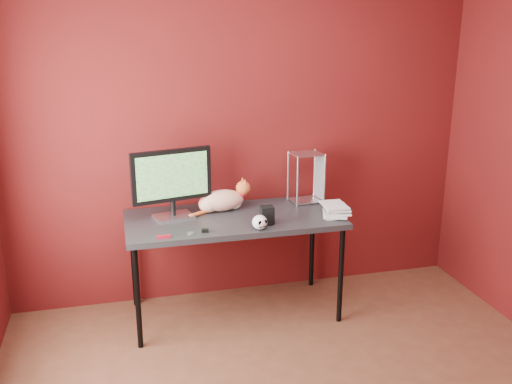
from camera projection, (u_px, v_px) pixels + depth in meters
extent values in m
cube|color=#4E0E0F|center=(242.00, 129.00, 4.22)|extent=(3.50, 0.02, 2.60)
cube|color=black|center=(234.00, 219.00, 4.00)|extent=(1.50, 0.70, 0.04)
cylinder|color=black|center=(138.00, 298.00, 3.67)|extent=(0.04, 0.04, 0.71)
cylinder|color=black|center=(341.00, 275.00, 3.99)|extent=(0.04, 0.04, 0.71)
cylinder|color=black|center=(134.00, 262.00, 4.22)|extent=(0.04, 0.04, 0.71)
cylinder|color=black|center=(312.00, 244.00, 4.55)|extent=(0.04, 0.04, 0.71)
cube|color=#BBBCC0|center=(174.00, 217.00, 3.97)|extent=(0.29, 0.23, 0.02)
cylinder|color=black|center=(173.00, 208.00, 3.95)|extent=(0.04, 0.04, 0.11)
cube|color=black|center=(172.00, 175.00, 3.88)|extent=(0.56, 0.16, 0.36)
cube|color=#134814|center=(172.00, 175.00, 3.88)|extent=(0.49, 0.12, 0.30)
ellipsoid|color=#D2582C|center=(222.00, 200.00, 4.10)|extent=(0.34, 0.21, 0.15)
ellipsoid|color=#D2582C|center=(209.00, 204.00, 4.07)|extent=(0.17, 0.16, 0.12)
sphere|color=white|center=(234.00, 202.00, 4.14)|extent=(0.11, 0.11, 0.11)
sphere|color=#CF6028|center=(243.00, 188.00, 4.13)|extent=(0.11, 0.11, 0.11)
cone|color=#CF6028|center=(245.00, 182.00, 4.10)|extent=(0.03, 0.03, 0.04)
cone|color=#CF6028|center=(242.00, 180.00, 4.14)|extent=(0.03, 0.03, 0.04)
cylinder|color=red|center=(241.00, 194.00, 4.14)|extent=(0.08, 0.08, 0.01)
cylinder|color=#CF6028|center=(199.00, 213.00, 4.02)|extent=(0.16, 0.11, 0.03)
ellipsoid|color=white|center=(260.00, 222.00, 3.74)|extent=(0.10, 0.10, 0.10)
ellipsoid|color=black|center=(258.00, 223.00, 3.69)|extent=(0.03, 0.01, 0.03)
ellipsoid|color=black|center=(264.00, 222.00, 3.70)|extent=(0.03, 0.01, 0.03)
cube|color=black|center=(261.00, 227.00, 3.70)|extent=(0.05, 0.02, 0.01)
cylinder|color=black|center=(267.00, 223.00, 3.86)|extent=(0.11, 0.11, 0.02)
cube|color=black|center=(267.00, 214.00, 3.84)|extent=(0.09, 0.08, 0.11)
imported|color=beige|center=(324.00, 200.00, 4.00)|extent=(0.23, 0.26, 0.22)
imported|color=beige|center=(326.00, 169.00, 3.94)|extent=(0.21, 0.25, 0.22)
imported|color=beige|center=(327.00, 138.00, 3.87)|extent=(0.19, 0.24, 0.22)
imported|color=beige|center=(328.00, 105.00, 3.81)|extent=(0.17, 0.23, 0.22)
cylinder|color=#BBBCC0|center=(296.00, 181.00, 4.16)|extent=(0.01, 0.01, 0.38)
cylinder|color=#BBBCC0|center=(324.00, 179.00, 4.21)|extent=(0.01, 0.01, 0.38)
cylinder|color=#BBBCC0|center=(288.00, 175.00, 4.33)|extent=(0.01, 0.01, 0.38)
cylinder|color=#BBBCC0|center=(316.00, 173.00, 4.38)|extent=(0.01, 0.01, 0.38)
cube|color=#BBBCC0|center=(305.00, 200.00, 4.32)|extent=(0.24, 0.20, 0.01)
cube|color=#BBBCC0|center=(307.00, 154.00, 4.22)|extent=(0.24, 0.20, 0.01)
cube|color=maroon|center=(164.00, 237.00, 3.60)|extent=(0.09, 0.02, 0.02)
cube|color=black|center=(205.00, 231.00, 3.70)|extent=(0.05, 0.04, 0.02)
cylinder|color=#BBBCC0|center=(191.00, 233.00, 3.68)|extent=(0.05, 0.05, 0.00)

